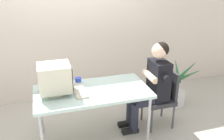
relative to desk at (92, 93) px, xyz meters
The scene contains 9 objects.
ground_plane 0.69m from the desk, ahead, with size 12.00×12.00×0.00m, color #B2ADA3.
wall_back 1.65m from the desk, 77.91° to the left, with size 8.00×0.10×3.00m, color beige.
desk is the anchor object (origin of this frame).
crt_monitor 0.52m from the desk, behind, with size 0.40×0.34×0.39m.
keyboard 0.18m from the desk, behind, with size 0.18×0.47×0.03m.
office_chair 1.07m from the desk, ahead, with size 0.40×0.40×0.85m.
person_seated 0.88m from the desk, ahead, with size 0.67×0.55×1.29m.
potted_plant 1.69m from the desk, 17.92° to the left, with size 0.75×0.73×0.80m.
desk_mug 0.30m from the desk, 118.06° to the left, with size 0.08×0.10×0.09m.
Camera 1 is at (-0.57, -2.78, 2.15)m, focal length 39.23 mm.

